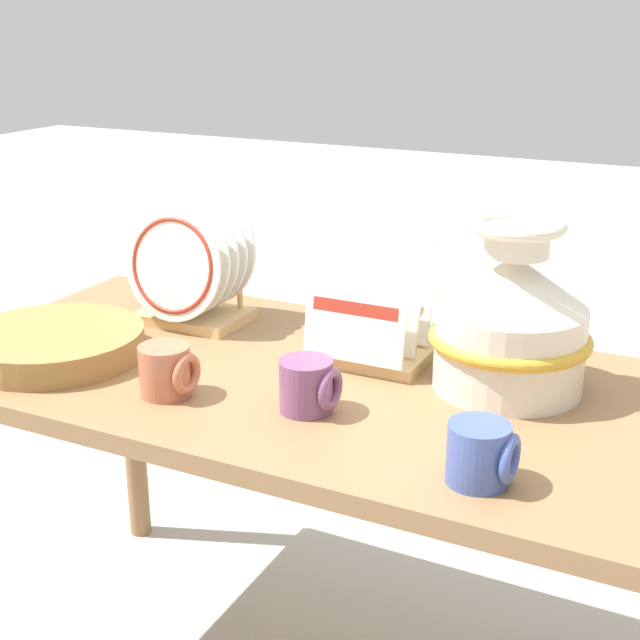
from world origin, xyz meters
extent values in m
cube|color=olive|center=(0.00, 0.00, 0.69)|extent=(1.49, 0.71, 0.03)
cylinder|color=olive|center=(-0.70, 0.31, 0.34)|extent=(0.06, 0.06, 0.67)
cylinder|color=silver|center=(0.32, 0.10, 0.78)|extent=(0.26, 0.26, 0.15)
cone|color=silver|center=(0.32, 0.10, 0.90)|extent=(0.26, 0.26, 0.09)
cylinder|color=silver|center=(0.32, 0.10, 0.97)|extent=(0.11, 0.11, 0.05)
torus|color=silver|center=(0.32, 0.10, 1.00)|extent=(0.16, 0.16, 0.02)
torus|color=gold|center=(0.32, 0.10, 0.80)|extent=(0.28, 0.28, 0.02)
cube|color=tan|center=(-0.38, 0.15, 0.72)|extent=(0.22, 0.16, 0.02)
cylinder|color=tan|center=(-0.46, 0.22, 0.77)|extent=(0.01, 0.01, 0.08)
cylinder|color=tan|center=(-0.30, 0.22, 0.77)|extent=(0.01, 0.01, 0.08)
cylinder|color=white|center=(-0.38, 0.09, 0.85)|extent=(0.23, 0.05, 0.23)
torus|color=#B23323|center=(-0.38, 0.08, 0.85)|extent=(0.20, 0.05, 0.20)
cylinder|color=white|center=(-0.38, 0.12, 0.85)|extent=(0.23, 0.05, 0.23)
cylinder|color=white|center=(-0.38, 0.15, 0.85)|extent=(0.23, 0.05, 0.23)
cylinder|color=white|center=(-0.38, 0.19, 0.85)|extent=(0.23, 0.05, 0.23)
cylinder|color=white|center=(-0.38, 0.22, 0.85)|extent=(0.23, 0.05, 0.23)
cube|color=tan|center=(0.05, 0.12, 0.72)|extent=(0.22, 0.16, 0.02)
cylinder|color=tan|center=(-0.03, 0.18, 0.77)|extent=(0.01, 0.01, 0.08)
cylinder|color=tan|center=(0.13, 0.18, 0.77)|extent=(0.01, 0.01, 0.08)
cube|color=white|center=(0.05, 0.05, 0.83)|extent=(0.20, 0.04, 0.20)
cube|color=white|center=(0.05, 0.12, 0.83)|extent=(0.20, 0.04, 0.20)
cube|color=white|center=(0.05, 0.19, 0.83)|extent=(0.20, 0.04, 0.20)
cube|color=#B23323|center=(0.05, 0.05, 0.83)|extent=(0.17, 0.01, 0.02)
cylinder|color=olive|center=(-0.50, -0.14, 0.71)|extent=(0.34, 0.34, 0.01)
cylinder|color=olive|center=(-0.50, -0.14, 0.72)|extent=(0.34, 0.34, 0.01)
cylinder|color=olive|center=(-0.50, -0.14, 0.73)|extent=(0.34, 0.34, 0.01)
cylinder|color=olive|center=(-0.50, -0.14, 0.74)|extent=(0.34, 0.34, 0.01)
cylinder|color=olive|center=(-0.50, -0.14, 0.75)|extent=(0.34, 0.34, 0.01)
cylinder|color=olive|center=(-0.50, -0.14, 0.75)|extent=(0.34, 0.34, 0.01)
cylinder|color=#7A4770|center=(0.04, -0.14, 0.75)|extent=(0.09, 0.09, 0.09)
torus|color=#7A4770|center=(0.09, -0.14, 0.75)|extent=(0.02, 0.07, 0.07)
cylinder|color=#42569E|center=(0.37, -0.24, 0.75)|extent=(0.09, 0.09, 0.09)
torus|color=#42569E|center=(0.42, -0.24, 0.75)|extent=(0.02, 0.07, 0.07)
cylinder|color=#B76647|center=(-0.21, -0.19, 0.75)|extent=(0.09, 0.09, 0.09)
torus|color=#B76647|center=(-0.16, -0.19, 0.75)|extent=(0.02, 0.07, 0.07)
camera|label=1|loc=(0.67, -1.35, 1.35)|focal=50.00mm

